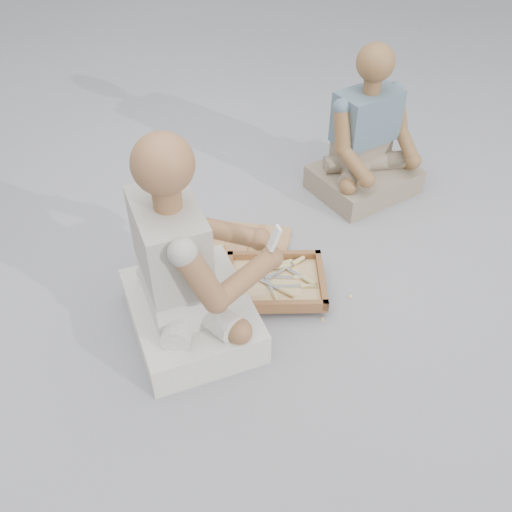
{
  "coord_description": "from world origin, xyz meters",
  "views": [
    {
      "loc": [
        -0.09,
        -1.59,
        1.84
      ],
      "look_at": [
        -0.06,
        0.16,
        0.3
      ],
      "focal_mm": 40.0,
      "sensor_mm": 36.0,
      "label": 1
    }
  ],
  "objects_px": {
    "carved_panel": "(232,247)",
    "tool_tray": "(276,282)",
    "craftsman": "(186,273)",
    "companion": "(367,146)"
  },
  "relations": [
    {
      "from": "craftsman",
      "to": "companion",
      "type": "xyz_separation_m",
      "value": [
        0.88,
        1.02,
        -0.05
      ]
    },
    {
      "from": "carved_panel",
      "to": "tool_tray",
      "type": "height_order",
      "value": "tool_tray"
    },
    {
      "from": "craftsman",
      "to": "companion",
      "type": "relative_size",
      "value": 1.14
    },
    {
      "from": "tool_tray",
      "to": "carved_panel",
      "type": "bearing_deg",
      "value": 124.75
    },
    {
      "from": "carved_panel",
      "to": "tool_tray",
      "type": "distance_m",
      "value": 0.35
    },
    {
      "from": "craftsman",
      "to": "companion",
      "type": "height_order",
      "value": "craftsman"
    },
    {
      "from": "craftsman",
      "to": "companion",
      "type": "bearing_deg",
      "value": 118.77
    },
    {
      "from": "carved_panel",
      "to": "companion",
      "type": "bearing_deg",
      "value": 36.01
    },
    {
      "from": "carved_panel",
      "to": "companion",
      "type": "distance_m",
      "value": 0.92
    },
    {
      "from": "carved_panel",
      "to": "tool_tray",
      "type": "relative_size",
      "value": 1.23
    }
  ]
}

